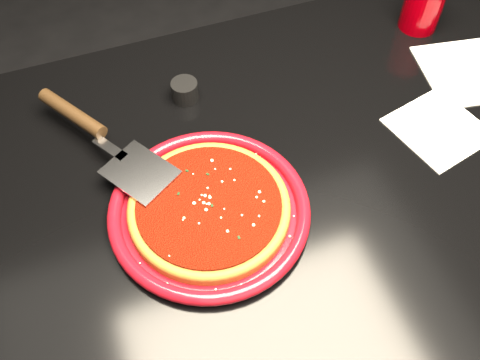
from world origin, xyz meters
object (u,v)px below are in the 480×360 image
plate (209,210)px  ramekin (185,91)px  table (296,273)px  pizza_server (104,138)px  cup (424,4)px

plate → ramekin: bearing=81.4°
table → ramekin: size_ratio=25.79×
pizza_server → cup: 0.65m
table → ramekin: ramekin is taller
table → pizza_server: (-0.30, 0.14, 0.41)m
pizza_server → cup: size_ratio=3.33×
table → ramekin: (-0.15, 0.22, 0.39)m
table → cup: cup is taller
plate → cup: 0.60m
plate → ramekin: ramekin is taller
table → pizza_server: bearing=154.5°
cup → table: bearing=-143.2°
plate → cup: size_ratio=2.93×
table → pizza_server: 0.53m
pizza_server → cup: bearing=-22.3°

